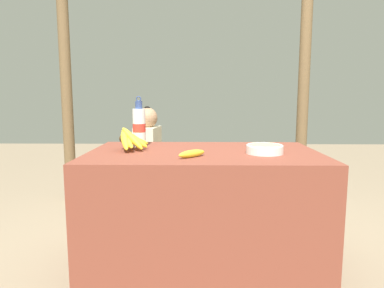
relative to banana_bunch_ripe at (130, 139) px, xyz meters
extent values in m
plane|color=gray|center=(0.48, -0.04, -0.87)|extent=(12.00, 12.00, 0.00)
cube|color=brown|center=(0.48, -0.04, -0.47)|extent=(1.46, 0.90, 0.79)
sphere|color=#4C381E|center=(-0.04, 0.00, 0.00)|extent=(0.06, 0.06, 0.06)
ellipsoid|color=yellow|center=(-0.02, -0.07, 0.00)|extent=(0.11, 0.20, 0.14)
ellipsoid|color=yellow|center=(-0.01, -0.06, -0.01)|extent=(0.13, 0.19, 0.11)
ellipsoid|color=yellow|center=(0.02, -0.04, 0.01)|extent=(0.19, 0.14, 0.16)
ellipsoid|color=yellow|center=(0.03, -0.01, 0.00)|extent=(0.20, 0.08, 0.14)
ellipsoid|color=yellow|center=(0.03, 0.02, -0.01)|extent=(0.19, 0.08, 0.10)
ellipsoid|color=yellow|center=(0.01, 0.05, -0.01)|extent=(0.17, 0.14, 0.10)
ellipsoid|color=yellow|center=(-0.02, 0.07, 0.01)|extent=(0.10, 0.18, 0.16)
ellipsoid|color=yellow|center=(-0.02, 0.07, 0.00)|extent=(0.10, 0.19, 0.13)
cylinder|color=white|center=(0.86, -0.12, -0.05)|extent=(0.23, 0.23, 0.05)
torus|color=white|center=(0.86, -0.12, -0.03)|extent=(0.23, 0.23, 0.02)
cylinder|color=#D1B77A|center=(0.86, -0.12, -0.02)|extent=(0.18, 0.18, 0.01)
cylinder|color=white|center=(0.03, 0.16, 0.06)|extent=(0.09, 0.09, 0.26)
cylinder|color=red|center=(0.03, 0.16, 0.06)|extent=(0.09, 0.09, 0.06)
cylinder|color=#33477F|center=(0.03, 0.16, 0.22)|extent=(0.05, 0.05, 0.05)
torus|color=#33477F|center=(0.03, 0.16, 0.26)|extent=(0.04, 0.01, 0.04)
ellipsoid|color=yellow|center=(0.41, -0.26, -0.05)|extent=(0.17, 0.16, 0.04)
cube|color=brown|center=(0.30, 1.14, -0.48)|extent=(1.60, 0.32, 0.04)
cube|color=brown|center=(-0.40, 1.02, -0.68)|extent=(0.06, 0.06, 0.37)
cube|color=brown|center=(1.00, 1.02, -0.68)|extent=(0.06, 0.06, 0.37)
cube|color=brown|center=(-0.40, 1.26, -0.68)|extent=(0.06, 0.06, 0.37)
cube|color=brown|center=(1.00, 1.26, -0.68)|extent=(0.06, 0.06, 0.37)
cylinder|color=#232328|center=(-0.31, 1.05, -0.66)|extent=(0.09, 0.09, 0.41)
cylinder|color=#232328|center=(-0.19, 1.03, -0.45)|extent=(0.31, 0.13, 0.09)
cylinder|color=#232328|center=(-0.29, 1.23, -0.66)|extent=(0.09, 0.09, 0.41)
cylinder|color=#232328|center=(-0.17, 1.22, -0.45)|extent=(0.31, 0.13, 0.09)
cube|color=beige|center=(-0.05, 1.11, -0.24)|extent=(0.24, 0.36, 0.44)
cylinder|color=beige|center=(-0.10, 0.95, -0.18)|extent=(0.21, 0.09, 0.25)
cylinder|color=beige|center=(-0.06, 1.27, -0.18)|extent=(0.21, 0.09, 0.25)
sphere|color=tan|center=(-0.05, 1.11, 0.07)|extent=(0.20, 0.20, 0.20)
sphere|color=black|center=(-0.05, 1.11, 0.14)|extent=(0.08, 0.08, 0.08)
sphere|color=#4C381E|center=(0.74, 1.14, -0.39)|extent=(0.05, 0.05, 0.05)
ellipsoid|color=#8EA842|center=(0.76, 1.07, -0.40)|extent=(0.08, 0.20, 0.11)
ellipsoid|color=#8EA842|center=(0.77, 1.07, -0.38)|extent=(0.11, 0.18, 0.15)
ellipsoid|color=#8EA842|center=(0.79, 1.10, -0.39)|extent=(0.15, 0.14, 0.11)
ellipsoid|color=#8EA842|center=(0.80, 1.12, -0.40)|extent=(0.16, 0.07, 0.11)
ellipsoid|color=#8EA842|center=(0.81, 1.15, -0.38)|extent=(0.19, 0.08, 0.15)
ellipsoid|color=#8EA842|center=(0.81, 1.18, -0.39)|extent=(0.20, 0.14, 0.12)
ellipsoid|color=#8EA842|center=(0.79, 1.20, -0.39)|extent=(0.15, 0.18, 0.13)
ellipsoid|color=#8EA842|center=(0.75, 1.21, -0.38)|extent=(0.06, 0.18, 0.16)
cylinder|color=brown|center=(-0.97, 1.48, 0.24)|extent=(0.12, 0.12, 2.21)
cylinder|color=brown|center=(1.57, 1.48, 0.24)|extent=(0.12, 0.12, 2.21)
camera|label=1|loc=(0.44, -2.21, 0.28)|focal=32.00mm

